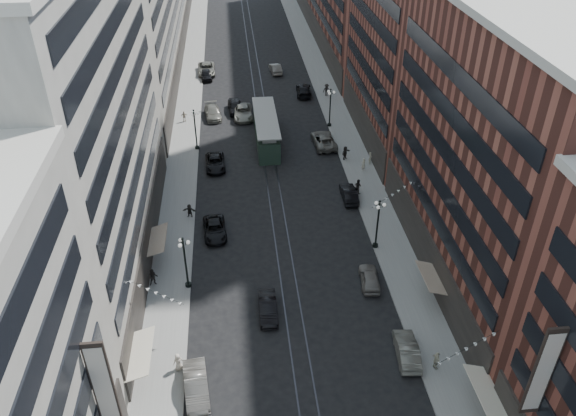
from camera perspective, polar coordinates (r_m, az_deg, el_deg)
name	(u,v)px	position (r m, az deg, el deg)	size (l,w,h in m)	color
ground	(264,130)	(79.53, -2.40, 7.97)	(220.00, 220.00, 0.00)	black
sidewalk_west	(188,104)	(88.76, -10.08, 10.38)	(4.00, 180.00, 0.15)	gray
sidewalk_east	(330,98)	(89.78, 4.30, 11.09)	(4.00, 180.00, 0.15)	gray
rail_west	(256,101)	(88.59, -3.32, 10.76)	(0.12, 180.00, 0.02)	#2D2D33
rail_east	(265,101)	(88.65, -2.40, 10.81)	(0.12, 180.00, 0.02)	#2D2D33
building_west_mid	(81,129)	(50.69, -20.27, 7.56)	(8.00, 36.00, 28.00)	#A8A395
building_east_mid	(489,158)	(50.18, 19.78, 4.80)	(8.00, 30.00, 24.00)	brown
lamppost_sw_far	(185,261)	(50.82, -10.40, -5.31)	(1.03, 1.14, 5.52)	black
lamppost_sw_mid	(195,128)	(73.75, -9.41, 8.01)	(1.03, 1.14, 5.52)	black
lamppost_se_far	(378,223)	(55.37, 9.10, -1.47)	(1.03, 1.14, 5.52)	black
lamppost_se_mid	(330,106)	(79.25, 4.30, 10.27)	(1.03, 1.14, 5.52)	black
streetcar	(266,130)	(75.45, -2.24, 7.89)	(2.93, 13.26, 3.67)	#23372A
car_1	(196,386)	(43.91, -9.31, -17.41)	(1.69, 4.85, 1.60)	#67635B
car_2	(215,229)	(58.36, -7.45, -2.15)	(2.26, 4.90, 1.36)	black
car_4	(370,278)	(52.45, 8.29, -7.02)	(1.66, 4.13, 1.41)	slate
car_5	(268,308)	(49.05, -2.06, -10.08)	(1.52, 4.36, 1.44)	black
pedestrian_1	(178,362)	(45.43, -11.09, -15.08)	(0.78, 0.42, 1.59)	beige
pedestrian_2	(153,277)	(52.92, -13.53, -6.86)	(0.85, 0.47, 1.75)	black
pedestrian_4	(436,361)	(46.08, 14.84, -14.75)	(1.00, 0.45, 1.70)	#BDB89D
car_7	(215,163)	(70.21, -7.41, 4.59)	(2.34, 5.08, 1.41)	black
car_8	(213,112)	(83.55, -7.65, 9.60)	(2.16, 5.32, 1.55)	#646359
car_9	(206,75)	(97.94, -8.30, 13.25)	(1.80, 4.47, 1.52)	black
car_10	(349,194)	(63.79, 6.22, 1.45)	(1.55, 4.44, 1.46)	black
car_11	(324,140)	(74.98, 3.65, 6.92)	(2.72, 5.90, 1.64)	slate
car_12	(304,90)	(90.72, 1.61, 11.93)	(2.28, 5.60, 1.62)	black
car_13	(235,106)	(84.89, -5.37, 10.23)	(2.05, 5.10, 1.74)	black
car_14	(276,69)	(99.70, -1.28, 13.98)	(1.65, 4.72, 1.56)	#65625A
pedestrian_5	(189,211)	(61.19, -9.98, -0.26)	(1.42, 0.41, 1.53)	black
pedestrian_6	(184,116)	(82.53, -10.50, 9.15)	(0.94, 0.43, 1.60)	beige
pedestrian_7	(358,186)	(64.75, 7.12, 2.22)	(0.85, 0.47, 1.75)	black
pedestrian_8	(363,164)	(69.35, 7.67, 4.42)	(0.60, 0.39, 1.64)	beige
pedestrian_9	(327,90)	(90.00, 3.94, 11.88)	(1.25, 0.52, 1.93)	black
car_extra_0	(206,69)	(100.24, -8.28, 13.80)	(2.82, 6.12, 1.70)	slate
car_extra_1	(407,350)	(46.64, 11.99, -13.93)	(1.58, 4.53, 1.49)	#616156
car_extra_2	(243,112)	(83.02, -4.59, 9.67)	(2.69, 5.83, 1.62)	gray
pedestrian_extra_0	(345,153)	(71.58, 5.84, 5.61)	(1.63, 0.47, 1.76)	black
pedestrian_extra_1	(370,158)	(70.95, 8.35, 5.06)	(0.58, 0.38, 1.58)	#A8A38B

